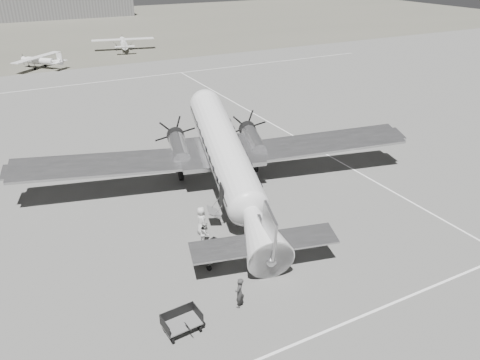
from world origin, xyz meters
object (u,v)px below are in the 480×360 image
light_plane_left (40,62)px  baggage_cart_near (211,254)px  dc3_airliner (227,160)px  ground_crew (239,293)px  light_plane_right (124,44)px  ramp_agent (205,233)px  passenger (201,220)px  hangar_main (53,5)px  baggage_cart_far (182,323)px

light_plane_left → baggage_cart_near: size_ratio=5.14×
dc3_airliner → ground_crew: (-4.86, -11.19, -2.10)m
light_plane_right → ground_crew: size_ratio=6.59×
light_plane_left → ramp_agent: size_ratio=6.21×
light_plane_left → baggage_cart_near: bearing=-131.6°
ramp_agent → passenger: (0.31, 1.31, 0.15)m
hangar_main → baggage_cart_near: size_ratio=21.67×
passenger → dc3_airliner: bearing=-43.1°
hangar_main → light_plane_left: 68.11m
light_plane_right → baggage_cart_far: (-16.73, -72.41, -0.64)m
dc3_airliner → ramp_agent: (-4.09, -5.14, -2.16)m
baggage_cart_near → baggage_cart_far: bearing=-154.1°
light_plane_right → baggage_cart_far: 74.33m
hangar_main → ground_crew: bearing=-94.1°
dc3_airliner → hangar_main: bearing=100.9°
light_plane_left → ground_crew: bearing=-132.0°
light_plane_right → passenger: light_plane_right is taller
hangar_main → baggage_cart_near: 126.63m
light_plane_right → ground_crew: 73.34m
ramp_agent → baggage_cart_far: bearing=-179.1°
hangar_main → ground_crew: (-9.38, -130.46, -2.44)m
hangar_main → baggage_cart_near: (-9.04, -126.27, -2.75)m
hangar_main → light_plane_left: (-11.51, -67.09, -2.27)m
passenger → baggage_cart_far: bearing=152.1°
light_plane_left → baggage_cart_near: (2.46, -59.18, -0.49)m
hangar_main → light_plane_left: hangar_main is taller
ground_crew → ramp_agent: bearing=-140.9°
baggage_cart_near → ramp_agent: (0.43, 1.86, 0.25)m
dc3_airliner → light_plane_right: (8.59, 60.90, -1.79)m
dc3_airliner → light_plane_left: bearing=110.7°
light_plane_left → dc3_airliner: bearing=-126.3°
light_plane_left → passenger: bearing=-130.7°
dc3_airliner → ramp_agent: size_ratio=19.42×
ground_crew → ramp_agent: ground_crew is taller
hangar_main → passenger: (-8.31, -123.10, -2.35)m
light_plane_right → ground_crew: light_plane_right is taller
ground_crew → ramp_agent: size_ratio=1.08×
baggage_cart_near → ground_crew: 4.21m
baggage_cart_far → ground_crew: 3.31m
ground_crew → ramp_agent: (0.76, 6.05, -0.06)m
light_plane_right → baggage_cart_far: light_plane_right is taller
light_plane_right → ground_crew: (-13.45, -72.09, -0.32)m
light_plane_left → light_plane_right: 17.86m
baggage_cart_near → light_plane_right: bearing=53.7°
passenger → baggage_cart_near: bearing=168.5°
dc3_airliner → ground_crew: dc3_airliner is taller
ground_crew → ramp_agent: 6.10m
light_plane_left → baggage_cart_far: 63.70m
dc3_airliner → baggage_cart_near: 8.69m
hangar_main → passenger: 123.40m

